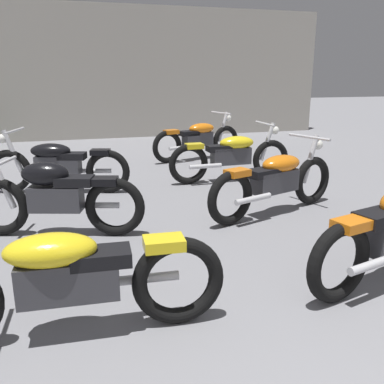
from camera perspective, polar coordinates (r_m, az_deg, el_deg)
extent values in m
cube|color=#9E998E|center=(12.39, -11.16, 15.49)|extent=(12.72, 0.24, 3.60)
torus|color=black|center=(3.09, -1.84, -11.91)|extent=(0.68, 0.15, 0.67)
cube|color=#38383D|center=(3.01, -16.28, -11.23)|extent=(0.67, 0.28, 0.28)
ellipsoid|color=yellow|center=(2.93, -18.57, -7.46)|extent=(0.62, 0.36, 0.22)
cube|color=black|center=(2.94, -12.17, -8.57)|extent=(0.41, 0.26, 0.10)
cube|color=yellow|center=(2.95, -3.81, -6.91)|extent=(0.29, 0.22, 0.08)
cylinder|color=silver|center=(3.18, -6.81, -11.56)|extent=(0.55, 0.10, 0.07)
torus|color=black|center=(4.79, -10.35, -2.02)|extent=(0.67, 0.30, 0.67)
cylinder|color=silver|center=(5.09, -24.13, 0.94)|extent=(0.25, 0.14, 0.56)
cube|color=#38383D|center=(4.92, -17.87, -0.83)|extent=(0.62, 0.39, 0.28)
ellipsoid|color=black|center=(4.88, -19.25, 2.33)|extent=(0.58, 0.42, 0.26)
cube|color=black|center=(4.81, -15.57, 1.45)|extent=(0.45, 0.35, 0.10)
cube|color=black|center=(4.73, -11.72, 1.46)|extent=(0.33, 0.27, 0.08)
cylinder|color=silver|center=(5.01, -23.83, 3.82)|extent=(0.17, 0.47, 0.04)
cylinder|color=silver|center=(4.97, -12.91, -1.76)|extent=(0.55, 0.23, 0.07)
torus|color=black|center=(7.02, -23.38, 2.57)|extent=(0.67, 0.30, 0.67)
torus|color=black|center=(6.57, -11.28, 2.73)|extent=(0.67, 0.30, 0.67)
cylinder|color=silver|center=(6.93, -23.04, 5.08)|extent=(0.28, 0.15, 0.66)
cube|color=#38383D|center=(6.74, -17.60, 3.49)|extent=(0.70, 0.42, 0.28)
ellipsoid|color=black|center=(6.73, -18.57, 5.31)|extent=(0.67, 0.48, 0.22)
cube|color=black|center=(6.65, -15.89, 4.70)|extent=(0.45, 0.34, 0.10)
cube|color=black|center=(6.53, -12.28, 5.29)|extent=(0.33, 0.27, 0.08)
cylinder|color=silver|center=(6.87, -22.85, 7.63)|extent=(0.23, 0.66, 0.04)
sphere|color=white|center=(6.96, -24.27, 6.57)|extent=(0.14, 0.14, 0.14)
cylinder|color=silver|center=(6.75, -13.14, 2.80)|extent=(0.55, 0.23, 0.07)
torus|color=black|center=(3.56, 19.25, -8.99)|extent=(0.68, 0.27, 0.67)
cube|color=black|center=(3.78, 23.88, -3.15)|extent=(0.45, 0.33, 0.10)
cube|color=orange|center=(3.52, 20.73, -4.12)|extent=(0.32, 0.26, 0.08)
cylinder|color=silver|center=(3.68, 23.32, -8.92)|extent=(0.55, 0.20, 0.07)
torus|color=black|center=(6.12, 15.93, 1.50)|extent=(0.67, 0.32, 0.67)
torus|color=black|center=(5.06, 5.19, -0.84)|extent=(0.67, 0.32, 0.67)
cylinder|color=silver|center=(5.99, 15.66, 4.27)|extent=(0.28, 0.16, 0.66)
cube|color=#38383D|center=(5.54, 11.12, 1.44)|extent=(0.70, 0.44, 0.28)
ellipsoid|color=orange|center=(5.56, 11.95, 3.78)|extent=(0.67, 0.50, 0.22)
cube|color=black|center=(5.35, 9.57, 2.56)|extent=(0.46, 0.36, 0.10)
cube|color=orange|center=(5.05, 6.14, 2.61)|extent=(0.33, 0.28, 0.08)
cylinder|color=silver|center=(5.90, 15.51, 7.16)|extent=(0.26, 0.65, 0.04)
sphere|color=white|center=(6.07, 16.63, 6.16)|extent=(0.14, 0.14, 0.14)
cylinder|color=silver|center=(5.14, 8.25, -0.93)|extent=(0.54, 0.25, 0.07)
torus|color=black|center=(7.52, 10.56, 4.39)|extent=(0.67, 0.12, 0.67)
torus|color=black|center=(6.96, -0.48, 3.76)|extent=(0.67, 0.12, 0.67)
cylinder|color=silver|center=(7.43, 10.12, 6.71)|extent=(0.27, 0.07, 0.66)
cube|color=#38383D|center=(7.19, 5.27, 4.89)|extent=(0.66, 0.25, 0.28)
ellipsoid|color=yellow|center=(7.19, 6.06, 6.65)|extent=(0.60, 0.33, 0.22)
cube|color=black|center=(7.08, 3.65, 5.91)|extent=(0.40, 0.25, 0.10)
cube|color=yellow|center=(6.93, 0.31, 6.24)|extent=(0.28, 0.20, 0.08)
cylinder|color=silver|center=(7.37, 9.82, 9.08)|extent=(0.05, 0.68, 0.04)
sphere|color=white|center=(7.47, 11.16, 8.17)|extent=(0.14, 0.14, 0.14)
cylinder|color=silver|center=(6.92, 1.82, 3.51)|extent=(0.55, 0.08, 0.07)
torus|color=black|center=(9.51, 4.55, 6.91)|extent=(0.67, 0.30, 0.67)
torus|color=black|center=(8.69, -3.37, 6.11)|extent=(0.67, 0.30, 0.67)
cylinder|color=silver|center=(9.42, 4.20, 8.74)|extent=(0.28, 0.15, 0.66)
cube|color=#38383D|center=(9.06, 0.77, 7.17)|extent=(0.70, 0.42, 0.28)
ellipsoid|color=orange|center=(9.09, 1.31, 8.59)|extent=(0.67, 0.48, 0.22)
cube|color=black|center=(8.92, -0.41, 7.94)|extent=(0.45, 0.34, 0.10)
cube|color=orange|center=(8.69, -2.82, 8.12)|extent=(0.33, 0.27, 0.08)
cylinder|color=silver|center=(9.35, 3.94, 10.60)|extent=(0.23, 0.66, 0.04)
sphere|color=white|center=(9.48, 4.91, 9.92)|extent=(0.14, 0.14, 0.14)
cylinder|color=silver|center=(8.70, -1.50, 6.02)|extent=(0.55, 0.22, 0.07)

